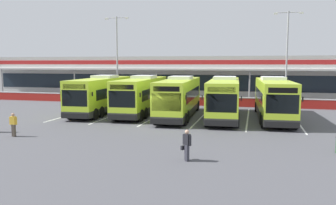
{
  "coord_description": "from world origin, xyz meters",
  "views": [
    {
      "loc": [
        6.81,
        -25.82,
        4.99
      ],
      "look_at": [
        -0.46,
        3.0,
        1.6
      ],
      "focal_mm": 36.74,
      "sensor_mm": 36.0,
      "label": 1
    }
  ],
  "objects_px": {
    "coach_bus_right_centre": "(224,99)",
    "lamp_post_centre": "(287,52)",
    "pedestrian_with_handbag": "(187,144)",
    "coach_bus_centre": "(179,98)",
    "pedestrian_in_dark_coat": "(13,124)",
    "coach_bus_leftmost": "(102,95)",
    "lamp_post_west": "(117,53)",
    "coach_bus_rightmost": "(274,99)",
    "coach_bus_left_centre": "(142,96)"
  },
  "relations": [
    {
      "from": "coach_bus_right_centre",
      "to": "lamp_post_centre",
      "type": "xyz_separation_m",
      "value": [
        6.23,
        11.11,
        4.5
      ]
    },
    {
      "from": "pedestrian_with_handbag",
      "to": "coach_bus_centre",
      "type": "bearing_deg",
      "value": 103.8
    },
    {
      "from": "pedestrian_with_handbag",
      "to": "pedestrian_in_dark_coat",
      "type": "relative_size",
      "value": 1.0
    },
    {
      "from": "coach_bus_leftmost",
      "to": "coach_bus_centre",
      "type": "height_order",
      "value": "same"
    },
    {
      "from": "coach_bus_centre",
      "to": "pedestrian_in_dark_coat",
      "type": "distance_m",
      "value": 14.64
    },
    {
      "from": "coach_bus_leftmost",
      "to": "lamp_post_centre",
      "type": "relative_size",
      "value": 1.11
    },
    {
      "from": "coach_bus_centre",
      "to": "coach_bus_right_centre",
      "type": "xyz_separation_m",
      "value": [
        4.14,
        0.27,
        0.0
      ]
    },
    {
      "from": "coach_bus_right_centre",
      "to": "pedestrian_with_handbag",
      "type": "height_order",
      "value": "coach_bus_right_centre"
    },
    {
      "from": "pedestrian_with_handbag",
      "to": "lamp_post_west",
      "type": "bearing_deg",
      "value": 119.4
    },
    {
      "from": "pedestrian_with_handbag",
      "to": "lamp_post_centre",
      "type": "bearing_deg",
      "value": 75.03
    },
    {
      "from": "coach_bus_centre",
      "to": "lamp_post_centre",
      "type": "distance_m",
      "value": 16.05
    },
    {
      "from": "pedestrian_with_handbag",
      "to": "pedestrian_in_dark_coat",
      "type": "bearing_deg",
      "value": 167.14
    },
    {
      "from": "coach_bus_rightmost",
      "to": "coach_bus_right_centre",
      "type": "bearing_deg",
      "value": -174.17
    },
    {
      "from": "coach_bus_leftmost",
      "to": "coach_bus_right_centre",
      "type": "distance_m",
      "value": 12.41
    },
    {
      "from": "coach_bus_leftmost",
      "to": "coach_bus_left_centre",
      "type": "height_order",
      "value": "same"
    },
    {
      "from": "coach_bus_right_centre",
      "to": "lamp_post_centre",
      "type": "bearing_deg",
      "value": 60.7
    },
    {
      "from": "lamp_post_centre",
      "to": "pedestrian_with_handbag",
      "type": "bearing_deg",
      "value": -104.97
    },
    {
      "from": "coach_bus_centre",
      "to": "lamp_post_west",
      "type": "bearing_deg",
      "value": 134.38
    },
    {
      "from": "coach_bus_right_centre",
      "to": "pedestrian_in_dark_coat",
      "type": "xyz_separation_m",
      "value": [
        -13.26,
        -11.69,
        -0.91
      ]
    },
    {
      "from": "coach_bus_leftmost",
      "to": "pedestrian_with_handbag",
      "type": "height_order",
      "value": "coach_bus_leftmost"
    },
    {
      "from": "pedestrian_in_dark_coat",
      "to": "coach_bus_leftmost",
      "type": "bearing_deg",
      "value": 85.97
    },
    {
      "from": "coach_bus_left_centre",
      "to": "lamp_post_west",
      "type": "distance_m",
      "value": 12.67
    },
    {
      "from": "coach_bus_leftmost",
      "to": "pedestrian_with_handbag",
      "type": "distance_m",
      "value": 19.2
    },
    {
      "from": "coach_bus_leftmost",
      "to": "coach_bus_rightmost",
      "type": "bearing_deg",
      "value": -0.41
    },
    {
      "from": "coach_bus_rightmost",
      "to": "pedestrian_with_handbag",
      "type": "relative_size",
      "value": 7.57
    },
    {
      "from": "coach_bus_right_centre",
      "to": "pedestrian_with_handbag",
      "type": "relative_size",
      "value": 7.57
    },
    {
      "from": "lamp_post_west",
      "to": "lamp_post_centre",
      "type": "relative_size",
      "value": 1.0
    },
    {
      "from": "coach_bus_leftmost",
      "to": "coach_bus_left_centre",
      "type": "bearing_deg",
      "value": 4.02
    },
    {
      "from": "lamp_post_west",
      "to": "coach_bus_centre",
      "type": "bearing_deg",
      "value": -45.62
    },
    {
      "from": "coach_bus_left_centre",
      "to": "coach_bus_centre",
      "type": "height_order",
      "value": "same"
    },
    {
      "from": "lamp_post_centre",
      "to": "pedestrian_in_dark_coat",
      "type": "bearing_deg",
      "value": -130.54
    },
    {
      "from": "coach_bus_left_centre",
      "to": "lamp_post_west",
      "type": "bearing_deg",
      "value": 124.04
    },
    {
      "from": "coach_bus_left_centre",
      "to": "lamp_post_centre",
      "type": "distance_m",
      "value": 18.29
    },
    {
      "from": "coach_bus_rightmost",
      "to": "lamp_post_centre",
      "type": "distance_m",
      "value": 11.73
    },
    {
      "from": "coach_bus_right_centre",
      "to": "coach_bus_leftmost",
      "type": "bearing_deg",
      "value": 177.38
    },
    {
      "from": "pedestrian_with_handbag",
      "to": "pedestrian_in_dark_coat",
      "type": "xyz_separation_m",
      "value": [
        -12.63,
        2.88,
        0.02
      ]
    },
    {
      "from": "coach_bus_leftmost",
      "to": "coach_bus_left_centre",
      "type": "distance_m",
      "value": 4.18
    },
    {
      "from": "coach_bus_leftmost",
      "to": "coach_bus_rightmost",
      "type": "relative_size",
      "value": 1.0
    },
    {
      "from": "coach_bus_left_centre",
      "to": "pedestrian_with_handbag",
      "type": "xyz_separation_m",
      "value": [
        7.6,
        -15.43,
        -0.93
      ]
    },
    {
      "from": "pedestrian_with_handbag",
      "to": "pedestrian_in_dark_coat",
      "type": "distance_m",
      "value": 12.96
    },
    {
      "from": "lamp_post_west",
      "to": "lamp_post_centre",
      "type": "bearing_deg",
      "value": 1.19
    },
    {
      "from": "coach_bus_left_centre",
      "to": "coach_bus_right_centre",
      "type": "distance_m",
      "value": 8.27
    },
    {
      "from": "coach_bus_right_centre",
      "to": "lamp_post_west",
      "type": "height_order",
      "value": "lamp_post_west"
    },
    {
      "from": "lamp_post_west",
      "to": "lamp_post_centre",
      "type": "height_order",
      "value": "same"
    },
    {
      "from": "coach_bus_right_centre",
      "to": "pedestrian_in_dark_coat",
      "type": "relative_size",
      "value": 7.57
    },
    {
      "from": "coach_bus_left_centre",
      "to": "pedestrian_with_handbag",
      "type": "relative_size",
      "value": 7.57
    },
    {
      "from": "coach_bus_right_centre",
      "to": "coach_bus_rightmost",
      "type": "height_order",
      "value": "same"
    },
    {
      "from": "coach_bus_leftmost",
      "to": "lamp_post_centre",
      "type": "distance_m",
      "value": 21.88
    },
    {
      "from": "coach_bus_left_centre",
      "to": "pedestrian_in_dark_coat",
      "type": "xyz_separation_m",
      "value": [
        -5.04,
        -12.55,
        -0.91
      ]
    },
    {
      "from": "coach_bus_right_centre",
      "to": "lamp_post_centre",
      "type": "height_order",
      "value": "lamp_post_centre"
    }
  ]
}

